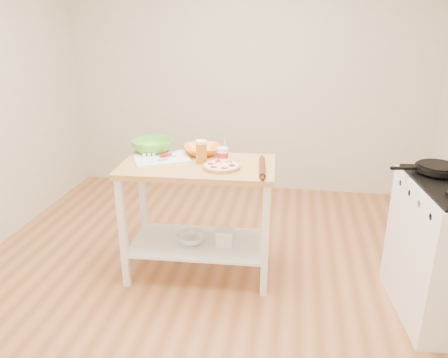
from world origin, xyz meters
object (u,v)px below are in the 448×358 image
at_px(beer_pint, 201,152).
at_px(rolling_pin, 262,168).
at_px(cutting_board, 161,158).
at_px(orange_bowl, 202,150).
at_px(spatula, 167,158).
at_px(green_bowl, 152,146).
at_px(knife, 155,150).
at_px(shelf_bin, 225,237).
at_px(prep_island, 198,196).
at_px(pizza, 222,166).
at_px(skillet, 437,168).
at_px(yogurt_tub, 223,155).
at_px(shelf_glass_bowl, 191,238).

height_order(beer_pint, rolling_pin, beer_pint).
bearing_deg(beer_pint, cutting_board, 172.33).
height_order(cutting_board, orange_bowl, orange_bowl).
xyz_separation_m(spatula, green_bowl, (-0.17, 0.18, 0.03)).
bearing_deg(cutting_board, knife, 96.02).
height_order(green_bowl, shelf_bin, green_bowl).
bearing_deg(beer_pint, prep_island, -127.70).
xyz_separation_m(orange_bowl, rolling_pin, (0.49, -0.31, -0.01)).
xyz_separation_m(rolling_pin, shelf_bin, (-0.27, 0.06, -0.60)).
xyz_separation_m(pizza, shelf_bin, (0.01, 0.06, -0.59)).
height_order(skillet, pizza, skillet).
bearing_deg(orange_bowl, shelf_bin, -48.31).
distance_m(beer_pint, rolling_pin, 0.47).
height_order(orange_bowl, yogurt_tub, yogurt_tub).
bearing_deg(orange_bowl, knife, -178.97).
bearing_deg(knife, spatula, -46.23).
bearing_deg(knife, skillet, -3.15).
height_order(knife, green_bowl, green_bowl).
height_order(prep_island, green_bowl, green_bowl).
bearing_deg(spatula, shelf_bin, -51.55).
distance_m(shelf_glass_bowl, shelf_bin, 0.26).
xyz_separation_m(beer_pint, shelf_bin, (0.18, -0.03, -0.66)).
bearing_deg(skillet, knife, 163.21).
xyz_separation_m(cutting_board, shelf_glass_bowl, (0.24, -0.09, -0.61)).
relative_size(knife, beer_pint, 1.61).
xyz_separation_m(prep_island, green_bowl, (-0.41, 0.23, 0.30)).
height_order(orange_bowl, beer_pint, beer_pint).
distance_m(cutting_board, beer_pint, 0.33).
height_order(pizza, green_bowl, green_bowl).
bearing_deg(shelf_bin, cutting_board, 171.15).
bearing_deg(cutting_board, pizza, -42.30).
distance_m(pizza, knife, 0.66).
xyz_separation_m(spatula, beer_pint, (0.27, -0.02, 0.07)).
bearing_deg(yogurt_tub, rolling_pin, -27.48).
relative_size(skillet, yogurt_tub, 2.46).
xyz_separation_m(prep_island, rolling_pin, (0.47, -0.07, 0.28)).
relative_size(orange_bowl, shelf_glass_bowl, 1.23).
distance_m(cutting_board, spatula, 0.06).
relative_size(spatula, rolling_pin, 0.37).
height_order(knife, shelf_bin, knife).
distance_m(prep_island, skillet, 1.65).
relative_size(orange_bowl, rolling_pin, 0.74).
bearing_deg(knife, shelf_glass_bowl, -32.03).
relative_size(spatula, orange_bowl, 0.51).
distance_m(spatula, rolling_pin, 0.73).
bearing_deg(cutting_board, skillet, -29.99).
bearing_deg(prep_island, yogurt_tub, 28.58).
height_order(spatula, rolling_pin, rolling_pin).
relative_size(pizza, yogurt_tub, 1.46).
relative_size(skillet, spatula, 3.21).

